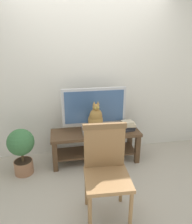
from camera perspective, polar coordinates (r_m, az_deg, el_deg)
The scene contains 9 objects.
ground_plane at distance 3.07m, azimuth 0.59°, elevation -17.98°, with size 12.00×12.00×0.00m, color #ADA393.
back_wall at distance 3.42m, azimuth -2.46°, elevation 11.56°, with size 7.00×0.12×2.80m, color silver.
tv_stand at distance 3.34m, azimuth -0.16°, elevation -7.52°, with size 1.35×0.46×0.50m.
tv at distance 3.24m, azimuth -0.48°, elevation 1.07°, with size 0.98×0.20×0.66m.
media_box at distance 3.19m, azimuth -0.14°, elevation -5.14°, with size 0.38×0.29×0.08m.
cat at distance 3.10m, azimuth -0.07°, elevation -1.79°, with size 0.22×0.33×0.44m.
wooden_chair at distance 2.32m, azimuth 2.69°, elevation -14.06°, with size 0.49×0.49×1.01m.
book_stack at distance 3.35m, azimuth 8.49°, elevation -3.59°, with size 0.23×0.20×0.15m.
potted_plant at distance 3.18m, azimuth -19.31°, elevation -9.04°, with size 0.37×0.37×0.68m.
Camera 1 is at (-0.47, -2.40, 1.86)m, focal length 34.22 mm.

